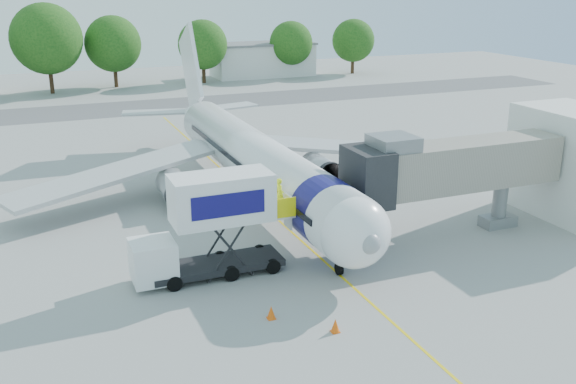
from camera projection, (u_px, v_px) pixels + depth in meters
name	position (u px, v px, depth m)	size (l,w,h in m)	color
ground	(274.00, 217.00, 42.41)	(160.00, 160.00, 0.00)	#9B9B98
guidance_line	(274.00, 216.00, 42.40)	(0.15, 70.00, 0.01)	yellow
taxiway_strip	(152.00, 107.00, 79.28)	(120.00, 10.00, 0.01)	#59595B
aircraft	(253.00, 158.00, 45.10)	(34.17, 37.73, 11.35)	white
jet_bridge	(443.00, 168.00, 37.78)	(13.90, 3.20, 6.60)	gray
catering_hiloader	(210.00, 227.00, 33.13)	(8.50, 2.44, 5.50)	black
ground_tug	(436.00, 346.00, 25.97)	(3.68, 1.95, 1.46)	white
safety_cone_a	(335.00, 326.00, 28.40)	(0.41, 0.41, 0.65)	#EE550C
safety_cone_b	(271.00, 312.00, 29.53)	(0.41, 0.41, 0.66)	#EE550C
outbuilding_right	(263.00, 59.00, 103.95)	(16.40, 7.40, 5.30)	silver
tree_c	(47.00, 39.00, 86.26)	(9.51, 9.51, 12.13)	#382314
tree_d	(113.00, 44.00, 91.88)	(8.00, 8.00, 10.20)	#382314
tree_e	(203.00, 45.00, 95.82)	(7.37, 7.37, 9.40)	#382314
tree_f	(291.00, 43.00, 102.07)	(6.90, 6.90, 8.79)	#382314
tree_g	(353.00, 41.00, 105.82)	(6.98, 6.98, 8.90)	#382314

